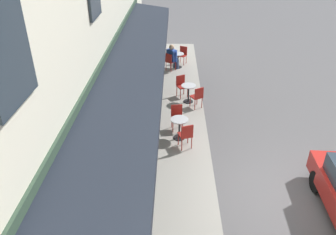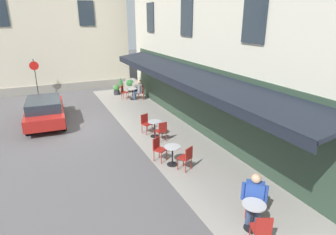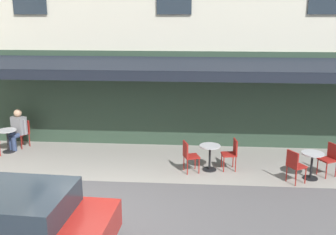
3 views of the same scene
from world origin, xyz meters
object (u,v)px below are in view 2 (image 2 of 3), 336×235
at_px(cafe_chair_red_corner_left, 146,122).
at_px(seated_patron_in_grey, 139,89).
at_px(cafe_table_streetside, 133,92).
at_px(cafe_chair_red_by_window, 187,156).
at_px(cafe_chair_red_under_awning, 142,92).
at_px(potted_plant_entrance_right, 117,90).
at_px(seated_companion_in_blue, 254,196).
at_px(parked_car_red, 45,110).
at_px(cafe_chair_red_back_row, 162,130).
at_px(cafe_table_near_entrance, 155,127).
at_px(cafe_table_far_end, 172,153).
at_px(cafe_chair_red_near_door, 254,197).
at_px(no_parking_sign, 35,71).
at_px(potted_plant_entrance_left, 121,83).
at_px(potted_plant_mid_terrace, 130,84).
at_px(cafe_chair_red_corner_right, 262,228).
at_px(cafe_chair_red_facing_street, 124,91).
at_px(cafe_chair_red_kerbside, 158,147).

relative_size(cafe_chair_red_corner_left, seated_patron_in_grey, 0.68).
relative_size(cafe_table_streetside, cafe_chair_red_by_window, 0.82).
height_order(cafe_chair_red_under_awning, potted_plant_entrance_right, cafe_chair_red_under_awning).
xyz_separation_m(seated_companion_in_blue, parked_car_red, (10.32, 4.72, 0.00)).
xyz_separation_m(cafe_chair_red_back_row, seated_patron_in_grey, (6.94, -1.34, 0.16)).
xyz_separation_m(cafe_table_near_entrance, cafe_table_far_end, (-2.74, 0.40, 0.00)).
bearing_deg(parked_car_red, cafe_chair_red_corner_left, -128.59).
height_order(cafe_chair_red_near_door, no_parking_sign, no_parking_sign).
distance_m(cafe_chair_red_back_row, potted_plant_entrance_left, 10.40).
relative_size(cafe_chair_red_corner_left, cafe_table_streetside, 1.21).
relative_size(seated_patron_in_grey, potted_plant_mid_terrace, 1.64).
relative_size(cafe_table_near_entrance, potted_plant_mid_terrace, 0.92).
xyz_separation_m(cafe_chair_red_corner_right, seated_companion_in_blue, (0.89, -0.53, 0.16)).
relative_size(cafe_chair_red_back_row, cafe_table_streetside, 1.21).
relative_size(cafe_table_streetside, cafe_chair_red_facing_street, 0.82).
height_order(cafe_chair_red_near_door, seated_companion_in_blue, seated_companion_in_blue).
xyz_separation_m(cafe_chair_red_corner_right, cafe_chair_red_kerbside, (5.03, 0.48, 0.00)).
distance_m(potted_plant_entrance_left, potted_plant_mid_terrace, 0.84).
bearing_deg(parked_car_red, cafe_chair_red_kerbside, -149.05).
xyz_separation_m(cafe_chair_red_corner_left, cafe_table_streetside, (5.89, -1.25, -0.06)).
bearing_deg(cafe_chair_red_corner_right, seated_patron_in_grey, -7.03).
height_order(cafe_table_streetside, potted_plant_mid_terrace, potted_plant_mid_terrace).
bearing_deg(cafe_chair_red_by_window, cafe_chair_red_corner_right, 178.09).
relative_size(seated_companion_in_blue, potted_plant_entrance_left, 1.47).
bearing_deg(seated_patron_in_grey, no_parking_sign, 59.75).
xyz_separation_m(cafe_chair_red_corner_left, parked_car_red, (3.38, 4.24, 0.16)).
bearing_deg(cafe_chair_red_by_window, cafe_table_far_end, 26.62).
relative_size(cafe_chair_red_facing_street, potted_plant_mid_terrace, 1.12).
height_order(cafe_table_far_end, potted_plant_entrance_left, potted_plant_entrance_left).
bearing_deg(cafe_chair_red_near_door, cafe_chair_red_by_window, 10.62).
xyz_separation_m(cafe_chair_red_corner_left, potted_plant_mid_terrace, (8.48, -1.87, -0.08)).
xyz_separation_m(no_parking_sign, potted_plant_mid_terrace, (-0.81, -6.37, -1.32)).
relative_size(cafe_chair_red_kerbside, parked_car_red, 0.21).
bearing_deg(cafe_chair_red_kerbside, cafe_table_streetside, -11.56).
distance_m(cafe_chair_red_corner_left, cafe_chair_red_under_awning, 5.92).
bearing_deg(cafe_chair_red_under_awning, seated_companion_in_blue, 173.90).
distance_m(cafe_chair_red_corner_right, seated_patron_in_grey, 13.65).
relative_size(no_parking_sign, parked_car_red, 0.59).
distance_m(cafe_table_near_entrance, seated_patron_in_grey, 6.48).
height_order(cafe_table_near_entrance, no_parking_sign, no_parking_sign).
xyz_separation_m(cafe_chair_red_kerbside, cafe_chair_red_by_window, (-1.10, -0.62, 0.00)).
bearing_deg(seated_companion_in_blue, cafe_chair_red_facing_street, -1.11).
height_order(cafe_chair_red_corner_right, seated_patron_in_grey, seated_patron_in_grey).
relative_size(cafe_chair_red_corner_left, potted_plant_mid_terrace, 1.12).
bearing_deg(no_parking_sign, cafe_chair_red_by_window, -160.85).
height_order(cafe_table_near_entrance, parked_car_red, parked_car_red).
bearing_deg(potted_plant_entrance_right, cafe_table_near_entrance, 177.27).
bearing_deg(seated_companion_in_blue, potted_plant_mid_terrace, -5.16).
distance_m(no_parking_sign, potted_plant_entrance_right, 5.55).
relative_size(cafe_chair_red_corner_right, seated_patron_in_grey, 0.68).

